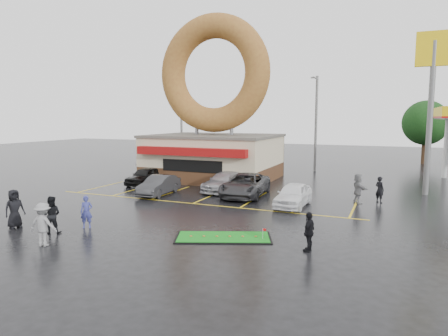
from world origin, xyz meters
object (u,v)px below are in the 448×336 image
at_px(car_black, 145,176).
at_px(car_silver, 224,182).
at_px(car_grey, 245,185).
at_px(streetlight_left, 181,121).
at_px(putting_green, 223,237).
at_px(donut_shop, 214,125).
at_px(person_blue, 86,212).
at_px(streetlight_mid, 316,121).
at_px(person_cameraman, 309,232).
at_px(shell_sign, 432,82).
at_px(car_dgrey, 159,185).
at_px(dumpster, 150,172).
at_px(car_white, 293,195).

height_order(car_black, car_silver, car_black).
bearing_deg(car_grey, car_black, 167.69).
distance_m(streetlight_left, putting_green, 26.84).
distance_m(streetlight_left, car_black, 13.08).
height_order(donut_shop, person_blue, donut_shop).
xyz_separation_m(car_silver, car_grey, (1.97, -1.15, 0.08)).
relative_size(streetlight_mid, car_silver, 2.01).
height_order(streetlight_mid, putting_green, streetlight_mid).
xyz_separation_m(streetlight_left, car_silver, (10.10, -11.92, -4.13)).
xyz_separation_m(person_cameraman, putting_green, (-3.69, 0.26, -0.74)).
bearing_deg(car_silver, donut_shop, 127.99).
distance_m(shell_sign, person_cameraman, 16.66).
xyz_separation_m(donut_shop, car_silver, (3.10, -4.97, -3.81)).
bearing_deg(car_black, shell_sign, 10.21).
relative_size(car_dgrey, person_blue, 2.56).
relative_size(car_black, car_grey, 0.74).
bearing_deg(dumpster, streetlight_mid, 37.52).
height_order(car_silver, person_cameraman, person_cameraman).
height_order(shell_sign, car_black, shell_sign).
relative_size(streetlight_mid, car_black, 2.31).
distance_m(car_silver, car_white, 6.34).
distance_m(streetlight_mid, car_silver, 14.11).
bearing_deg(streetlight_left, dumpster, -75.63).
relative_size(streetlight_left, car_silver, 2.01).
relative_size(streetlight_mid, car_grey, 1.71).
xyz_separation_m(donut_shop, person_blue, (0.91, -16.22, -3.70)).
distance_m(car_white, person_blue, 11.36).
xyz_separation_m(streetlight_mid, car_dgrey, (-7.37, -15.95, -4.14)).
bearing_deg(car_black, car_grey, -8.98).
xyz_separation_m(car_grey, car_white, (3.63, -1.83, -0.06)).
distance_m(car_dgrey, person_cameraman, 13.67).
distance_m(donut_shop, streetlight_mid, 10.59).
relative_size(car_white, person_blue, 2.61).
height_order(shell_sign, streetlight_left, shell_sign).
distance_m(streetlight_left, dumpster, 10.89).
distance_m(shell_sign, car_grey, 13.79).
xyz_separation_m(donut_shop, shell_sign, (16.00, -0.97, 2.91)).
height_order(car_silver, car_white, car_white).
bearing_deg(car_silver, person_cameraman, -46.59).
xyz_separation_m(donut_shop, streetlight_mid, (7.00, 7.95, 0.32)).
distance_m(car_white, dumpster, 14.16).
bearing_deg(donut_shop, car_black, -125.37).
height_order(person_cameraman, putting_green, person_cameraman).
height_order(car_silver, dumpster, car_silver).
distance_m(shell_sign, person_blue, 22.46).
bearing_deg(donut_shop, person_cameraman, -54.32).
xyz_separation_m(car_dgrey, dumpster, (-4.13, 5.19, 0.01)).
xyz_separation_m(streetlight_mid, person_blue, (-6.09, -24.17, -4.02)).
bearing_deg(car_white, shell_sign, 45.14).
bearing_deg(streetlight_mid, car_white, -83.90).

